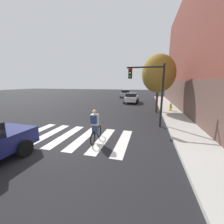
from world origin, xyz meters
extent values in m
plane|color=black|center=(0.00, 0.00, 0.00)|extent=(120.00, 120.00, 0.00)
cube|color=silver|center=(-2.52, 0.00, 0.01)|extent=(0.55, 3.45, 0.01)
cube|color=silver|center=(-1.41, 0.00, 0.01)|extent=(0.55, 3.45, 0.01)
cube|color=silver|center=(-0.31, 0.00, 0.01)|extent=(0.55, 3.45, 0.01)
cube|color=silver|center=(0.80, 0.00, 0.01)|extent=(0.55, 3.45, 0.01)
cube|color=silver|center=(1.91, 0.00, 0.01)|extent=(0.55, 3.45, 0.01)
cube|color=silver|center=(3.02, 0.00, 0.01)|extent=(0.55, 3.45, 0.01)
cylinder|color=black|center=(-0.66, -2.39, 0.34)|extent=(0.26, 0.69, 0.68)
cube|color=silver|center=(1.68, 14.84, 0.64)|extent=(1.75, 4.30, 0.65)
cube|color=black|center=(1.68, 14.70, 1.23)|extent=(1.55, 2.06, 0.51)
cylinder|color=black|center=(0.77, 16.21, 0.32)|extent=(0.23, 0.64, 0.64)
cylinder|color=black|center=(2.57, 16.22, 0.32)|extent=(0.23, 0.64, 0.64)
cylinder|color=black|center=(0.78, 13.46, 0.32)|extent=(0.23, 0.64, 0.64)
cylinder|color=black|center=(2.58, 13.47, 0.32)|extent=(0.23, 0.64, 0.64)
cube|color=#B7B7BC|center=(-0.49, 22.94, 0.69)|extent=(2.17, 4.69, 0.70)
cube|color=black|center=(-0.47, 22.79, 1.31)|extent=(1.79, 2.30, 0.55)
cylinder|color=black|center=(-1.55, 24.33, 0.34)|extent=(0.29, 0.69, 0.68)
cylinder|color=black|center=(0.36, 24.46, 0.34)|extent=(0.29, 0.69, 0.68)
cylinder|color=black|center=(-1.33, 21.41, 0.34)|extent=(0.29, 0.69, 0.68)
cylinder|color=black|center=(0.57, 21.55, 0.34)|extent=(0.29, 0.69, 0.68)
torus|color=black|center=(1.65, -0.70, 0.33)|extent=(0.09, 0.66, 0.66)
torus|color=black|center=(1.59, 0.34, 0.33)|extent=(0.09, 0.66, 0.66)
cylinder|color=black|center=(1.62, -0.18, 0.61)|extent=(0.10, 0.89, 0.05)
cylinder|color=black|center=(1.63, -0.34, 0.68)|extent=(0.04, 0.04, 0.45)
cube|color=#384772|center=(1.63, -0.34, 0.73)|extent=(0.29, 0.21, 0.56)
cube|color=silver|center=(1.63, -0.34, 1.18)|extent=(0.37, 0.26, 0.56)
sphere|color=tan|center=(1.63, -0.34, 1.58)|extent=(0.22, 0.22, 0.22)
cube|color=navy|center=(1.64, -0.52, 1.23)|extent=(0.29, 0.17, 0.40)
cylinder|color=black|center=(5.04, 3.19, 2.10)|extent=(0.14, 0.14, 4.20)
cylinder|color=black|center=(3.84, 3.19, 4.00)|extent=(2.40, 0.10, 0.10)
cube|color=black|center=(2.88, 3.19, 3.65)|extent=(0.24, 0.20, 0.76)
sphere|color=red|center=(2.88, 3.08, 3.89)|extent=(0.14, 0.14, 0.14)
sphere|color=gold|center=(2.88, 3.08, 3.65)|extent=(0.14, 0.14, 0.14)
sphere|color=green|center=(2.88, 3.08, 3.41)|extent=(0.14, 0.14, 0.14)
cylinder|color=gold|center=(6.48, 8.76, 0.47)|extent=(0.22, 0.22, 0.65)
sphere|color=gold|center=(6.48, 8.76, 0.84)|extent=(0.18, 0.18, 0.18)
cylinder|color=gold|center=(6.64, 8.76, 0.51)|extent=(0.12, 0.09, 0.09)
cylinder|color=#4C3823|center=(5.03, 8.25, 1.30)|extent=(0.24, 0.24, 2.60)
ellipsoid|color=olive|center=(5.03, 8.25, 3.89)|extent=(3.23, 3.23, 3.72)
camera|label=1|loc=(4.13, -6.53, 2.96)|focal=22.08mm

